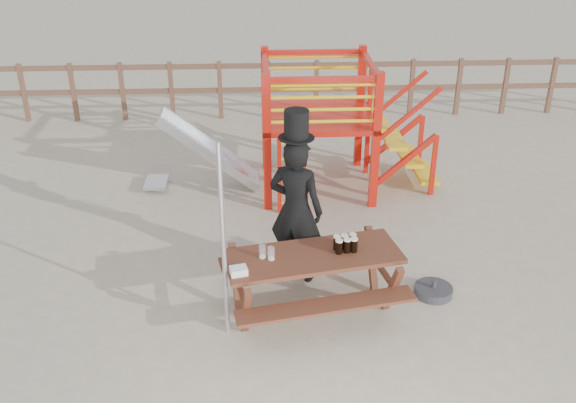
% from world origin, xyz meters
% --- Properties ---
extents(ground, '(60.00, 60.00, 0.00)m').
position_xyz_m(ground, '(0.00, 0.00, 0.00)').
color(ground, '#B9AD90').
rests_on(ground, ground).
extents(back_fence, '(15.09, 0.09, 1.20)m').
position_xyz_m(back_fence, '(0.00, 7.00, 0.74)').
color(back_fence, brown).
rests_on(back_fence, ground).
extents(playground_fort, '(4.71, 1.84, 2.10)m').
position_xyz_m(playground_fort, '(0.12, 3.58, 1.07)').
color(playground_fort, red).
rests_on(playground_fort, ground).
extents(picnic_table, '(2.19, 1.71, 0.76)m').
position_xyz_m(picnic_table, '(-0.14, 0.16, 0.48)').
color(picnic_table, brown).
rests_on(picnic_table, ground).
extents(man_with_hat, '(0.80, 0.69, 2.19)m').
position_xyz_m(man_with_hat, '(-0.29, 0.92, 0.98)').
color(man_with_hat, black).
rests_on(man_with_hat, ground).
extents(metal_pole, '(0.05, 0.05, 2.25)m').
position_xyz_m(metal_pole, '(-1.11, -0.19, 1.13)').
color(metal_pole, '#B2B2B7').
rests_on(metal_pole, ground).
extents(parasol_base, '(0.46, 0.46, 0.19)m').
position_xyz_m(parasol_base, '(1.35, 0.41, 0.05)').
color(parasol_base, '#313136').
rests_on(parasol_base, ground).
extents(paper_bag, '(0.21, 0.18, 0.08)m').
position_xyz_m(paper_bag, '(-0.96, -0.20, 0.80)').
color(paper_bag, white).
rests_on(paper_bag, picnic_table).
extents(stout_pints, '(0.27, 0.21, 0.17)m').
position_xyz_m(stout_pints, '(0.23, 0.24, 0.85)').
color(stout_pints, black).
rests_on(stout_pints, picnic_table).
extents(empty_glasses, '(0.17, 0.12, 0.15)m').
position_xyz_m(empty_glasses, '(-0.66, 0.10, 0.83)').
color(empty_glasses, silver).
rests_on(empty_glasses, picnic_table).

